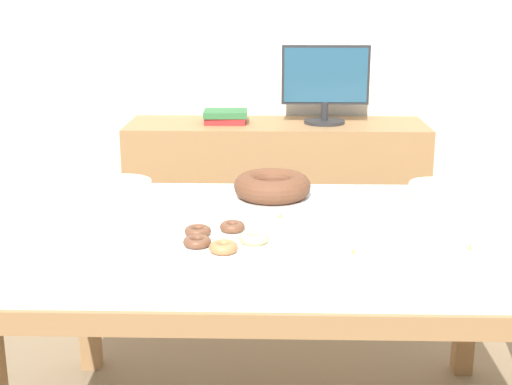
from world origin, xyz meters
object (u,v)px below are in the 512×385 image
object	(u,v)px
computer_monitor	(325,85)
plate_stack	(120,191)
cake_golden_bundt	(272,188)
cake_chocolate_round	(436,195)
pastry_platter	(221,241)
book_stack	(226,116)
tealight_near_front	(353,256)
tealight_near_cakes	(280,219)
tealight_left_edge	(470,251)

from	to	relation	value
computer_monitor	plate_stack	world-z (taller)	computer_monitor
computer_monitor	cake_golden_bundt	distance (m)	1.20
cake_chocolate_round	pastry_platter	size ratio (longest dim) A/B	0.78
book_stack	tealight_near_front	distance (m)	1.76
cake_chocolate_round	tealight_near_cakes	distance (m)	0.56
book_stack	tealight_left_edge	world-z (taller)	book_stack
cake_chocolate_round	plate_stack	xyz separation A→B (m)	(-1.06, 0.00, 0.00)
book_stack	plate_stack	size ratio (longest dim) A/B	1.04
book_stack	tealight_left_edge	bearing A→B (deg)	-65.19
cake_golden_bundt	pastry_platter	size ratio (longest dim) A/B	0.89
cake_golden_bundt	tealight_near_cakes	xyz separation A→B (m)	(0.03, -0.23, -0.03)
pastry_platter	computer_monitor	bearing A→B (deg)	76.30
book_stack	cake_chocolate_round	xyz separation A→B (m)	(0.78, -1.18, -0.06)
computer_monitor	tealight_near_cakes	world-z (taller)	computer_monitor
cake_golden_bundt	book_stack	bearing A→B (deg)	101.47
tealight_near_front	plate_stack	bearing A→B (deg)	144.20
computer_monitor	cake_chocolate_round	bearing A→B (deg)	-75.89
cake_golden_bundt	plate_stack	distance (m)	0.51
cake_golden_bundt	tealight_near_front	distance (m)	0.59
cake_golden_bundt	tealight_left_edge	bearing A→B (deg)	-43.47
computer_monitor	cake_chocolate_round	world-z (taller)	computer_monitor
computer_monitor	tealight_near_cakes	distance (m)	1.42
pastry_platter	tealight_near_cakes	size ratio (longest dim) A/B	8.65
plate_stack	computer_monitor	bearing A→B (deg)	56.98
plate_stack	tealight_near_front	xyz separation A→B (m)	(0.73, -0.52, -0.02)
book_stack	tealight_near_cakes	bearing A→B (deg)	-79.36
computer_monitor	cake_golden_bundt	xyz separation A→B (m)	(-0.25, -1.15, -0.21)
pastry_platter	plate_stack	distance (m)	0.57
cake_chocolate_round	tealight_near_cakes	xyz separation A→B (m)	(-0.52, -0.21, -0.02)
tealight_near_front	tealight_near_cakes	xyz separation A→B (m)	(-0.19, 0.31, 0.00)
plate_stack	cake_golden_bundt	bearing A→B (deg)	2.38
tealight_near_front	tealight_near_cakes	size ratio (longest dim) A/B	1.00
cake_golden_bundt	tealight_near_cakes	world-z (taller)	cake_golden_bundt
book_stack	cake_golden_bundt	size ratio (longest dim) A/B	0.71
book_stack	tealight_near_front	size ratio (longest dim) A/B	5.45
pastry_platter	plate_stack	xyz separation A→B (m)	(-0.37, 0.43, 0.02)
computer_monitor	book_stack	xyz separation A→B (m)	(-0.49, 0.00, -0.16)
cake_golden_bundt	pastry_platter	world-z (taller)	cake_golden_bundt
plate_stack	tealight_left_edge	world-z (taller)	plate_stack
computer_monitor	book_stack	bearing A→B (deg)	179.84
plate_stack	book_stack	bearing A→B (deg)	76.73
cake_chocolate_round	plate_stack	world-z (taller)	same
pastry_platter	tealight_near_front	distance (m)	0.37
pastry_platter	plate_stack	world-z (taller)	plate_stack
plate_stack	tealight_near_cakes	xyz separation A→B (m)	(0.54, -0.21, -0.02)
pastry_platter	tealight_near_front	xyz separation A→B (m)	(0.36, -0.09, -0.00)
book_stack	pastry_platter	distance (m)	1.61
cake_golden_bundt	tealight_near_cakes	bearing A→B (deg)	-83.53
plate_stack	tealight_near_front	size ratio (longest dim) A/B	5.25
book_stack	cake_chocolate_round	size ratio (longest dim) A/B	0.81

